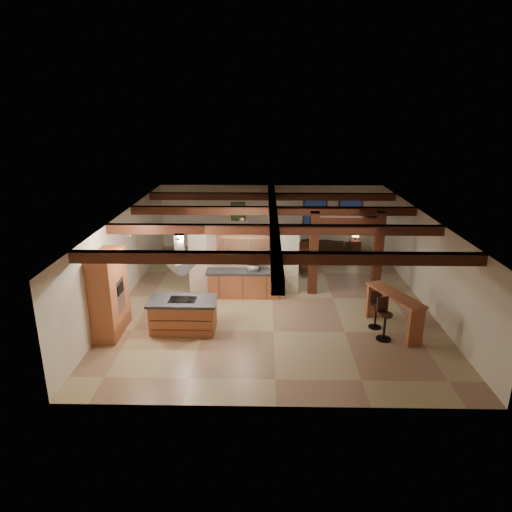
{
  "coord_description": "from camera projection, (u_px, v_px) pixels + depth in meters",
  "views": [
    {
      "loc": [
        -0.27,
        -14.45,
        6.21
      ],
      "look_at": [
        -0.57,
        0.5,
        1.34
      ],
      "focal_mm": 32.0,
      "sensor_mm": 36.0,
      "label": 1
    }
  ],
  "objects": [
    {
      "name": "sofa",
      "position": [
        325.0,
        246.0,
        20.44
      ],
      "size": [
        2.34,
        1.29,
        0.65
      ],
      "primitive_type": "imported",
      "rotation": [
        0.0,
        0.0,
        2.94
      ],
      "color": "black",
      "rests_on": "ground"
    },
    {
      "name": "side_table",
      "position": [
        355.0,
        247.0,
        20.38
      ],
      "size": [
        0.51,
        0.51,
        0.6
      ],
      "primitive_type": "cube",
      "rotation": [
        0.0,
        0.0,
        -0.06
      ],
      "color": "#381E0E",
      "rests_on": "ground"
    },
    {
      "name": "back_counter",
      "position": [
        243.0,
        283.0,
        15.63
      ],
      "size": [
        2.5,
        0.66,
        0.94
      ],
      "color": "#955330",
      "rests_on": "ground"
    },
    {
      "name": "partition_wall",
      "position": [
        244.0,
        262.0,
        15.8
      ],
      "size": [
        3.8,
        0.18,
        2.2
      ],
      "primitive_type": "cube",
      "color": "beige",
      "rests_on": "ground"
    },
    {
      "name": "upper_display_cabinet",
      "position": [
        243.0,
        243.0,
        15.39
      ],
      "size": [
        1.8,
        0.36,
        0.95
      ],
      "color": "#955330",
      "rests_on": "partition_wall"
    },
    {
      "name": "pantry_cabinet",
      "position": [
        109.0,
        294.0,
        12.9
      ],
      "size": [
        0.67,
        1.6,
        2.4
      ],
      "color": "#955330",
      "rests_on": "ground"
    },
    {
      "name": "kitchen_island",
      "position": [
        183.0,
        315.0,
        13.23
      ],
      "size": [
        1.97,
        1.06,
        0.98
      ],
      "color": "#955330",
      "rests_on": "ground"
    },
    {
      "name": "range_hood",
      "position": [
        181.0,
        273.0,
        12.83
      ],
      "size": [
        1.1,
        1.1,
        1.4
      ],
      "color": "silver",
      "rests_on": "room_walls"
    },
    {
      "name": "back_windows",
      "position": [
        332.0,
        216.0,
        20.77
      ],
      "size": [
        2.7,
        0.07,
        1.7
      ],
      "color": "#381E0E",
      "rests_on": "room_walls"
    },
    {
      "name": "ceiling_beams",
      "position": [
        273.0,
        219.0,
        14.79
      ],
      "size": [
        10.0,
        12.0,
        0.28
      ],
      "color": "#381E0E",
      "rests_on": "room_walls"
    },
    {
      "name": "timber_posts",
      "position": [
        346.0,
        245.0,
        15.53
      ],
      "size": [
        2.5,
        0.3,
        2.9
      ],
      "color": "#381E0E",
      "rests_on": "ground"
    },
    {
      "name": "recessed_cans",
      "position": [
        186.0,
        231.0,
        12.97
      ],
      "size": [
        3.16,
        2.46,
        0.03
      ],
      "color": "silver",
      "rests_on": "room_walls"
    },
    {
      "name": "room_walls",
      "position": [
        273.0,
        248.0,
        15.1
      ],
      "size": [
        12.0,
        12.0,
        12.0
      ],
      "color": "beige",
      "rests_on": "ground"
    },
    {
      "name": "table_lamp",
      "position": [
        356.0,
        235.0,
        20.21
      ],
      "size": [
        0.3,
        0.3,
        0.36
      ],
      "color": "black",
      "rests_on": "side_table"
    },
    {
      "name": "dining_table",
      "position": [
        288.0,
        264.0,
        18.11
      ],
      "size": [
        1.87,
        1.15,
        0.63
      ],
      "primitive_type": "imported",
      "rotation": [
        0.0,
        0.0,
        -0.09
      ],
      "color": "#371D0D",
      "rests_on": "ground"
    },
    {
      "name": "framed_art",
      "position": [
        238.0,
        212.0,
        20.8
      ],
      "size": [
        0.65,
        0.05,
        0.85
      ],
      "color": "#381E0E",
      "rests_on": "room_walls"
    },
    {
      "name": "bar_counter",
      "position": [
        394.0,
        306.0,
        13.16
      ],
      "size": [
        1.31,
        2.21,
        1.13
      ],
      "color": "#955330",
      "rests_on": "ground"
    },
    {
      "name": "ground",
      "position": [
        272.0,
        298.0,
        15.65
      ],
      "size": [
        12.0,
        12.0,
        0.0
      ],
      "primitive_type": "plane",
      "color": "tan",
      "rests_on": "ground"
    },
    {
      "name": "dining_chairs",
      "position": [
        288.0,
        258.0,
        18.03
      ],
      "size": [
        1.7,
        1.7,
        1.07
      ],
      "color": "#381E0E",
      "rests_on": "ground"
    },
    {
      "name": "microwave",
      "position": [
        253.0,
        268.0,
        15.44
      ],
      "size": [
        0.41,
        0.29,
        0.21
      ],
      "primitive_type": "imported",
      "rotation": [
        0.0,
        0.0,
        3.07
      ],
      "color": "silver",
      "rests_on": "back_counter"
    },
    {
      "name": "bar_stool_a",
      "position": [
        384.0,
        319.0,
        12.68
      ],
      "size": [
        0.45,
        0.47,
        1.22
      ],
      "color": "black",
      "rests_on": "ground"
    },
    {
      "name": "bar_stool_b",
      "position": [
        376.0,
        310.0,
        13.39
      ],
      "size": [
        0.38,
        0.38,
        1.09
      ],
      "color": "black",
      "rests_on": "ground"
    }
  ]
}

